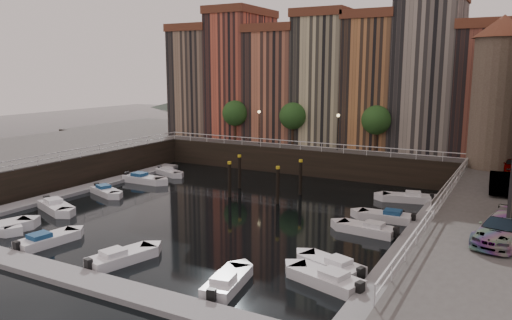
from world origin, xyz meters
The scene contains 28 objects.
ground centered at (0.00, 0.00, 0.00)m, with size 200.00×200.00×0.00m, color black.
quay_far centered at (0.00, 26.00, 1.50)m, with size 80.00×20.00×3.00m, color black.
quay_left centered at (-28.00, -2.00, 1.50)m, with size 20.00×36.00×3.00m, color black.
dock_left centered at (-16.20, -1.00, 0.17)m, with size 2.00×28.00×0.35m, color gray.
dock_right centered at (16.20, -1.00, 0.17)m, with size 2.00×28.00×0.35m, color gray.
dock_near centered at (0.00, -17.00, 0.17)m, with size 30.00×2.00×0.35m, color gray.
mountains centered at (1.72, 110.00, 7.92)m, with size 145.00×100.00×18.00m.
far_terrace centered at (3.31, 23.50, 10.95)m, with size 48.70×10.30×17.50m.
corner_tower centered at (20.00, 14.50, 10.19)m, with size 5.20×5.20×13.80m.
promenade_trees centered at (-1.33, 18.20, 6.58)m, with size 21.20×3.20×5.20m.
street_lamps centered at (-1.00, 17.20, 5.90)m, with size 10.36×0.36×4.18m.
railings centered at (0.00, 4.88, 3.79)m, with size 36.08×34.04×0.52m.
gangway centered at (17.10, 10.00, 1.92)m, with size 2.78×8.32×3.73m.
mooring_pilings centered at (0.50, 5.63, 1.65)m, with size 6.92×4.51×3.78m.
boat_left_1 centered at (-12.57, -7.60, 0.37)m, with size 4.83×3.17×1.09m.
boat_left_2 centered at (-13.03, -1.32, 0.33)m, with size 4.31×2.77×0.97m.
boat_left_3 centered at (-13.39, 4.52, 0.38)m, with size 4.92×1.89×1.13m.
boat_left_4 centered at (-13.44, 8.94, 0.32)m, with size 4.16×2.68×0.94m.
boat_right_0 centered at (13.35, -10.61, 0.36)m, with size 4.82×2.93×1.08m.
boat_right_1 centered at (12.92, -8.49, 0.34)m, with size 4.54×2.93×1.02m.
boat_right_2 centered at (12.82, -0.61, 0.35)m, with size 4.59×2.02×1.04m.
boat_right_3 centered at (13.22, 3.29, 0.34)m, with size 4.48×1.75×1.02m.
boat_right_4 centered at (13.40, 10.21, 0.35)m, with size 4.64×2.59×1.04m.
boat_near_1 centered at (-6.13, -13.75, 0.35)m, with size 2.16×4.59×1.03m.
boat_near_2 centered at (0.73, -13.71, 0.36)m, with size 2.74×4.76×1.07m.
boat_near_3 centered at (8.58, -13.63, 0.34)m, with size 2.27×4.51×1.01m.
car_b centered at (21.18, 4.31, 3.72)m, with size 1.52×4.36×1.44m, color gray.
car_c centered at (21.88, -7.77, 3.74)m, with size 2.07×5.10×1.48m, color gray.
Camera 1 is at (22.55, -35.75, 12.02)m, focal length 35.00 mm.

